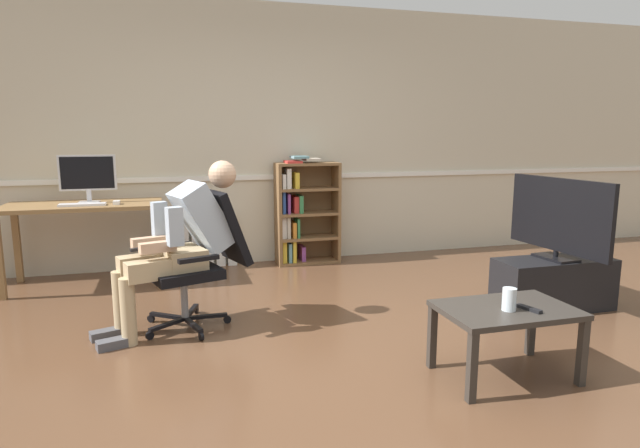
{
  "coord_description": "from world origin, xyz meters",
  "views": [
    {
      "loc": [
        -0.94,
        -2.99,
        1.4
      ],
      "look_at": [
        0.15,
        0.85,
        0.7
      ],
      "focal_mm": 29.79,
      "sensor_mm": 36.0,
      "label": 1
    }
  ],
  "objects": [
    {
      "name": "ground_plane",
      "position": [
        0.0,
        0.0,
        0.0
      ],
      "size": [
        18.0,
        18.0,
        0.0
      ],
      "primitive_type": "plane",
      "color": "brown"
    },
    {
      "name": "back_wall",
      "position": [
        0.0,
        2.65,
        1.35
      ],
      "size": [
        12.0,
        0.13,
        2.7
      ],
      "color": "beige",
      "rests_on": "ground_plane"
    },
    {
      "name": "computer_desk",
      "position": [
        -1.7,
        2.15,
        0.65
      ],
      "size": [
        1.35,
        0.64,
        0.76
      ],
      "color": "olive",
      "rests_on": "ground_plane"
    },
    {
      "name": "imac_monitor",
      "position": [
        -1.66,
        2.23,
        1.01
      ],
      "size": [
        0.49,
        0.14,
        0.43
      ],
      "color": "silver",
      "rests_on": "computer_desk"
    },
    {
      "name": "keyboard",
      "position": [
        -1.69,
        2.01,
        0.77
      ],
      "size": [
        0.38,
        0.12,
        0.02
      ],
      "primitive_type": "cube",
      "color": "silver",
      "rests_on": "computer_desk"
    },
    {
      "name": "computer_mouse",
      "position": [
        -1.41,
        2.03,
        0.77
      ],
      "size": [
        0.06,
        0.1,
        0.03
      ],
      "primitive_type": "cube",
      "color": "white",
      "rests_on": "computer_desk"
    },
    {
      "name": "bookshelf",
      "position": [
        0.4,
        2.44,
        0.54
      ],
      "size": [
        0.67,
        0.29,
        1.15
      ],
      "color": "brown",
      "rests_on": "ground_plane"
    },
    {
      "name": "radiator",
      "position": [
        -0.64,
        2.54,
        0.28
      ],
      "size": [
        0.7,
        0.08,
        0.55
      ],
      "color": "white",
      "rests_on": "ground_plane"
    },
    {
      "name": "office_chair",
      "position": [
        -0.74,
        0.84,
        0.53
      ],
      "size": [
        0.79,
        0.66,
        0.98
      ],
      "rotation": [
        0.0,
        0.0,
        -1.25
      ],
      "color": "black",
      "rests_on": "ground_plane"
    },
    {
      "name": "person_seated",
      "position": [
        -0.89,
        0.79,
        0.64
      ],
      "size": [
        1.05,
        0.61,
        1.19
      ],
      "rotation": [
        0.0,
        0.0,
        -1.25
      ],
      "color": "tan",
      "rests_on": "ground_plane"
    },
    {
      "name": "tv_stand",
      "position": [
        1.95,
        0.41,
        0.2
      ],
      "size": [
        0.94,
        0.36,
        0.41
      ],
      "color": "black",
      "rests_on": "ground_plane"
    },
    {
      "name": "tv_screen",
      "position": [
        1.95,
        0.41,
        0.74
      ],
      "size": [
        0.23,
        0.99,
        0.64
      ],
      "rotation": [
        0.0,
        0.0,
        1.66
      ],
      "color": "black",
      "rests_on": "tv_stand"
    },
    {
      "name": "coffee_table",
      "position": [
        0.87,
        -0.51,
        0.36
      ],
      "size": [
        0.75,
        0.5,
        0.42
      ],
      "color": "#332D28",
      "rests_on": "ground_plane"
    },
    {
      "name": "drinking_glass",
      "position": [
        0.84,
        -0.56,
        0.48
      ],
      "size": [
        0.08,
        0.08,
        0.13
      ],
      "primitive_type": "cylinder",
      "color": "silver",
      "rests_on": "coffee_table"
    },
    {
      "name": "spare_remote",
      "position": [
        0.95,
        -0.59,
        0.42
      ],
      "size": [
        0.08,
        0.15,
        0.02
      ],
      "primitive_type": "cube",
      "rotation": [
        0.0,
        0.0,
        0.28
      ],
      "color": "black",
      "rests_on": "coffee_table"
    }
  ]
}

